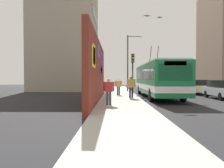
{
  "coord_description": "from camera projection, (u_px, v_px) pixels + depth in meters",
  "views": [
    {
      "loc": [
        -20.61,
        2.09,
        1.75
      ],
      "look_at": [
        -0.74,
        2.32,
        1.24
      ],
      "focal_mm": 36.13,
      "sensor_mm": 36.0,
      "label": 1
    }
  ],
  "objects": [
    {
      "name": "ground_plane",
      "position": [
        137.0,
        97.0,
        20.63
      ],
      "size": [
        80.0,
        80.0,
        0.0
      ],
      "primitive_type": "plane",
      "color": "#232326"
    },
    {
      "name": "sidewalk_slab",
      "position": [
        120.0,
        96.0,
        20.64
      ],
      "size": [
        48.0,
        3.2,
        0.15
      ],
      "primitive_type": "cube",
      "color": "#ADA8A0",
      "rests_on": "ground_plane"
    },
    {
      "name": "graffiti_wall",
      "position": [
        97.0,
        71.0,
        16.36
      ],
      "size": [
        13.5,
        0.32,
        4.48
      ],
      "color": "maroon",
      "rests_on": "ground_plane"
    },
    {
      "name": "building_far_left",
      "position": [
        66.0,
        39.0,
        33.2
      ],
      "size": [
        10.45,
        8.53,
        15.16
      ],
      "color": "#9E937F",
      "rests_on": "ground_plane"
    },
    {
      "name": "city_bus",
      "position": [
        157.0,
        79.0,
        20.51
      ],
      "size": [
        12.3,
        2.63,
        4.86
      ],
      "color": "#19723F",
      "rests_on": "ground_plane"
    },
    {
      "name": "parked_car_white",
      "position": [
        223.0,
        89.0,
        18.93
      ],
      "size": [
        4.23,
        1.78,
        1.58
      ],
      "color": "white",
      "rests_on": "ground_plane"
    },
    {
      "name": "parked_car_champagne",
      "position": [
        197.0,
        86.0,
        24.86
      ],
      "size": [
        4.88,
        1.93,
        1.58
      ],
      "color": "#C6B793",
      "rests_on": "ground_plane"
    },
    {
      "name": "parked_car_navy",
      "position": [
        180.0,
        85.0,
        31.2
      ],
      "size": [
        4.45,
        1.84,
        1.58
      ],
      "color": "navy",
      "rests_on": "ground_plane"
    },
    {
      "name": "pedestrian_at_curb",
      "position": [
        131.0,
        85.0,
        17.94
      ],
      "size": [
        0.23,
        0.69,
        1.75
      ],
      "color": "#1E1E2D",
      "rests_on": "sidewalk_slab"
    },
    {
      "name": "pedestrian_midblock",
      "position": [
        118.0,
        86.0,
        21.32
      ],
      "size": [
        0.22,
        0.64,
        1.56
      ],
      "color": "#2D3F59",
      "rests_on": "sidewalk_slab"
    },
    {
      "name": "pedestrian_near_wall",
      "position": [
        109.0,
        90.0,
        13.35
      ],
      "size": [
        0.22,
        0.65,
        1.6
      ],
      "color": "#2D3F59",
      "rests_on": "sidewalk_slab"
    },
    {
      "name": "traffic_light",
      "position": [
        133.0,
        67.0,
        21.49
      ],
      "size": [
        0.49,
        0.28,
        3.95
      ],
      "color": "#2D382D",
      "rests_on": "sidewalk_slab"
    },
    {
      "name": "street_lamp",
      "position": [
        129.0,
        59.0,
        28.06
      ],
      "size": [
        0.44,
        1.94,
        6.95
      ],
      "color": "#4C4C51",
      "rests_on": "sidewalk_slab"
    },
    {
      "name": "curbside_puddle",
      "position": [
        145.0,
        98.0,
        19.76
      ],
      "size": [
        1.18,
        1.18,
        0.0
      ],
      "primitive_type": "cylinder",
      "color": "black",
      "rests_on": "ground_plane"
    }
  ]
}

